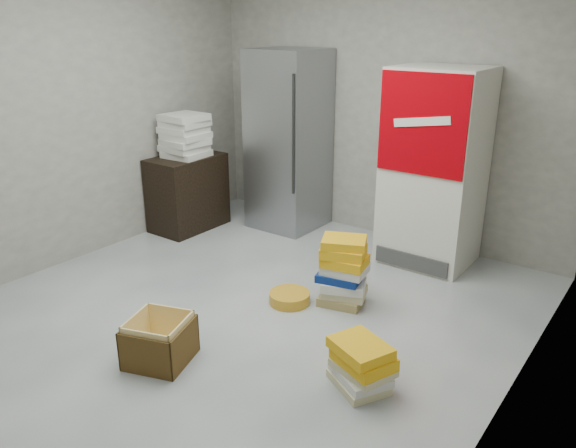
# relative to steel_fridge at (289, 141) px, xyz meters

# --- Properties ---
(ground) EXTENTS (5.00, 5.00, 0.00)m
(ground) POSITION_rel_steel_fridge_xyz_m (0.90, -2.13, -0.95)
(ground) COLOR silver
(ground) RESTS_ON ground
(room_shell) EXTENTS (4.04, 5.04, 2.82)m
(room_shell) POSITION_rel_steel_fridge_xyz_m (0.90, -2.13, 0.85)
(room_shell) COLOR #A8A297
(room_shell) RESTS_ON ground
(steel_fridge) EXTENTS (0.70, 0.72, 1.90)m
(steel_fridge) POSITION_rel_steel_fridge_xyz_m (0.00, 0.00, 0.00)
(steel_fridge) COLOR #979A9E
(steel_fridge) RESTS_ON ground
(coke_cooler) EXTENTS (0.80, 0.73, 1.80)m
(coke_cooler) POSITION_rel_steel_fridge_xyz_m (1.65, -0.01, -0.05)
(coke_cooler) COLOR silver
(coke_cooler) RESTS_ON ground
(wood_shelf) EXTENTS (0.50, 0.80, 0.80)m
(wood_shelf) POSITION_rel_steel_fridge_xyz_m (-0.83, -0.73, -0.55)
(wood_shelf) COLOR black
(wood_shelf) RESTS_ON ground
(supply_box_stack) EXTENTS (0.44, 0.44, 0.45)m
(supply_box_stack) POSITION_rel_steel_fridge_xyz_m (-0.82, -0.73, 0.08)
(supply_box_stack) COLOR silver
(supply_box_stack) RESTS_ON wood_shelf
(phonebook_stack_main) EXTENTS (0.43, 0.39, 0.57)m
(phonebook_stack_main) POSITION_rel_steel_fridge_xyz_m (1.47, -1.26, -0.67)
(phonebook_stack_main) COLOR #9D884F
(phonebook_stack_main) RESTS_ON ground
(phonebook_stack_side) EXTENTS (0.46, 0.43, 0.31)m
(phonebook_stack_side) POSITION_rel_steel_fridge_xyz_m (2.13, -2.12, -0.79)
(phonebook_stack_side) COLOR #C3B989
(phonebook_stack_side) RESTS_ON ground
(cardboard_box) EXTENTS (0.50, 0.50, 0.32)m
(cardboard_box) POSITION_rel_steel_fridge_xyz_m (0.90, -2.68, -0.82)
(cardboard_box) COLOR yellow
(cardboard_box) RESTS_ON ground
(bucket_lid) EXTENTS (0.36, 0.36, 0.09)m
(bucket_lid) POSITION_rel_steel_fridge_xyz_m (1.11, -1.50, -0.91)
(bucket_lid) COLOR gold
(bucket_lid) RESTS_ON ground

